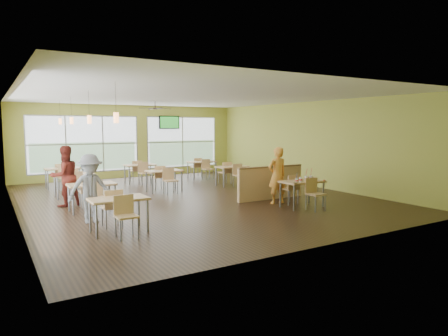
% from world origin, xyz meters
% --- Properties ---
extents(room, '(12.00, 12.04, 3.20)m').
position_xyz_m(room, '(0.00, 0.00, 1.60)').
color(room, black).
rests_on(room, ground).
extents(window_bays, '(9.24, 10.24, 2.38)m').
position_xyz_m(window_bays, '(-2.65, 3.08, 1.48)').
color(window_bays, white).
rests_on(window_bays, room).
extents(main_table, '(1.22, 1.52, 0.87)m').
position_xyz_m(main_table, '(2.00, -3.00, 0.63)').
color(main_table, tan).
rests_on(main_table, floor).
extents(half_wall_divider, '(2.40, 0.14, 1.04)m').
position_xyz_m(half_wall_divider, '(2.00, -1.55, 0.52)').
color(half_wall_divider, tan).
rests_on(half_wall_divider, floor).
extents(dining_tables, '(6.92, 8.72, 0.87)m').
position_xyz_m(dining_tables, '(-1.05, 1.71, 0.63)').
color(dining_tables, tan).
rests_on(dining_tables, floor).
extents(pendant_lights, '(0.11, 7.31, 0.86)m').
position_xyz_m(pendant_lights, '(-3.20, 0.68, 2.45)').
color(pendant_lights, '#2D2119').
rests_on(pendant_lights, ceiling).
extents(ceiling_fan, '(1.25, 1.25, 0.29)m').
position_xyz_m(ceiling_fan, '(-0.00, 3.00, 2.95)').
color(ceiling_fan, '#2D2119').
rests_on(ceiling_fan, ceiling).
extents(tv_backwall, '(1.00, 0.07, 0.60)m').
position_xyz_m(tv_backwall, '(1.80, 5.90, 2.45)').
color(tv_backwall, black).
rests_on(tv_backwall, wall_back).
extents(man_plaid, '(0.63, 0.43, 1.67)m').
position_xyz_m(man_plaid, '(1.73, -2.22, 0.84)').
color(man_plaid, orange).
rests_on(man_plaid, floor).
extents(patron_maroon, '(0.99, 0.86, 1.73)m').
position_xyz_m(patron_maroon, '(-3.70, 0.56, 0.86)').
color(patron_maroon, maroon).
rests_on(patron_maroon, floor).
extents(patron_grey, '(1.08, 0.65, 1.63)m').
position_xyz_m(patron_grey, '(-3.52, -1.81, 0.81)').
color(patron_grey, slate).
rests_on(patron_grey, floor).
extents(cup_blue, '(0.08, 0.08, 0.30)m').
position_xyz_m(cup_blue, '(1.61, -3.21, 0.81)').
color(cup_blue, white).
rests_on(cup_blue, main_table).
extents(cup_yellow, '(0.09, 0.09, 0.34)m').
position_xyz_m(cup_yellow, '(1.80, -3.16, 0.82)').
color(cup_yellow, white).
rests_on(cup_yellow, main_table).
extents(cup_red_near, '(0.10, 0.10, 0.37)m').
position_xyz_m(cup_red_near, '(2.05, -3.11, 0.82)').
color(cup_red_near, white).
rests_on(cup_red_near, main_table).
extents(cup_red_far, '(0.11, 0.11, 0.38)m').
position_xyz_m(cup_red_far, '(2.21, -3.12, 0.83)').
color(cup_red_far, white).
rests_on(cup_red_far, main_table).
extents(food_basket, '(0.25, 0.25, 0.06)m').
position_xyz_m(food_basket, '(2.48, -2.87, 0.78)').
color(food_basket, black).
rests_on(food_basket, main_table).
extents(ketchup_cup, '(0.05, 0.05, 0.02)m').
position_xyz_m(ketchup_cup, '(2.55, -3.30, 0.76)').
color(ketchup_cup, '#A72411').
rests_on(ketchup_cup, main_table).
extents(wrapper_left, '(0.17, 0.16, 0.04)m').
position_xyz_m(wrapper_left, '(1.48, -3.30, 0.77)').
color(wrapper_left, '#A78750').
rests_on(wrapper_left, main_table).
extents(wrapper_mid, '(0.27, 0.26, 0.05)m').
position_xyz_m(wrapper_mid, '(1.95, -2.95, 0.78)').
color(wrapper_mid, '#A78750').
rests_on(wrapper_mid, main_table).
extents(wrapper_right, '(0.15, 0.14, 0.03)m').
position_xyz_m(wrapper_right, '(2.22, -3.19, 0.77)').
color(wrapper_right, '#A78750').
rests_on(wrapper_right, main_table).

